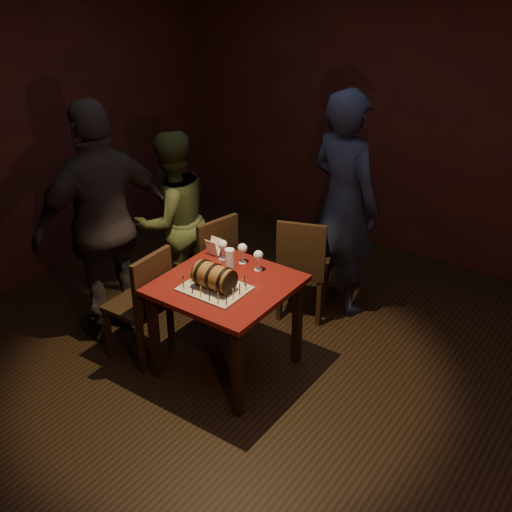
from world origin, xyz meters
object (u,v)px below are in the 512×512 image
Objects in this scene: wine_glass_right at (258,256)px; person_back at (344,204)px; chair_left_rear at (211,261)px; person_left_front at (104,224)px; wine_glass_mid at (243,249)px; wine_glass_left at (222,245)px; person_left_rear at (172,220)px; chair_left_front at (144,300)px; pub_table at (226,296)px; barrel_cake at (214,277)px; chair_back at (303,263)px; pint_of_ale at (230,259)px.

person_back is (0.16, 1.01, 0.10)m from wine_glass_right.
person_left_front is at bearing -127.56° from chair_left_rear.
wine_glass_mid is 1.09m from person_left_front.
person_back is at bearing 65.00° from wine_glass_left.
person_left_rear is 0.80× the size of person_left_front.
chair_left_rear is at bearing 88.59° from chair_left_front.
wine_glass_right is at bearing 38.86° from chair_left_front.
pub_table is 5.59× the size of wine_glass_left.
wine_glass_left is 0.93m from person_left_front.
chair_left_front is at bearing -167.12° from barrel_cake.
wine_glass_mid is 1.00× the size of wine_glass_right.
chair_left_front is at bearing -91.41° from chair_left_rear.
person_left_rear is (-0.92, 0.22, -0.09)m from wine_glass_mid.
person_left_front is (-1.31, -1.43, 0.01)m from person_back.
wine_glass_mid is at bearing 13.53° from wine_glass_left.
chair_left_front is (-0.67, -1.18, 0.00)m from chair_back.
chair_left_rear is at bearing -148.26° from chair_back.
barrel_cake is at bearing -71.30° from pint_of_ale.
pub_table is at bearing 113.74° from person_left_front.
person_back reaches higher than wine_glass_right.
wine_glass_mid is at bearing 130.77° from person_left_front.
person_back is 1.94m from person_left_front.
person_back reaches higher than chair_left_rear.
barrel_cake is 0.36× the size of chair_back.
pint_of_ale is 1.17m from person_back.
chair_left_rear is 0.94m from person_left_front.
pub_table is 1.14m from person_left_rear.
barrel_cake is (-0.01, -0.12, 0.21)m from pub_table.
pint_of_ale is at bearing -31.05° from wine_glass_left.
chair_left_rear is at bearing 159.06° from person_left_front.
chair_left_rear reaches higher than wine_glass_mid.
wine_glass_left is 0.08× the size of person_back.
pint_of_ale is 0.63m from chair_left_rear.
pub_table is at bearing -95.29° from chair_back.
person_left_front is (-0.99, -0.45, 0.11)m from wine_glass_mid.
wine_glass_right is 0.17× the size of chair_left_rear.
wine_glass_mid is 0.08× the size of person_back.
chair_left_front is at bearing 43.92° from person_left_rear.
pub_table is 0.78m from chair_left_rear.
wine_glass_left is 0.17× the size of chair_left_rear.
wine_glass_mid is at bearing 48.03° from chair_left_front.
barrel_cake is 0.91m from chair_left_rear.
person_left_front is at bearing -137.49° from chair_back.
person_left_front reaches higher than chair_left_rear.
wine_glass_right reaches higher than pint_of_ale.
person_left_rear reaches higher than pint_of_ale.
person_back reaches higher than wine_glass_mid.
person_back reaches higher than pint_of_ale.
person_left_front reaches higher than wine_glass_right.
pint_of_ale is 0.72m from chair_left_front.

